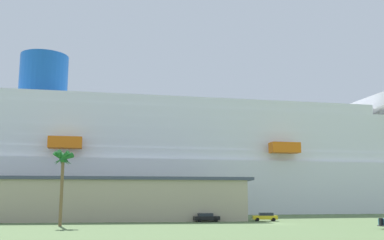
{
  "coord_description": "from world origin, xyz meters",
  "views": [
    {
      "loc": [
        -29.16,
        -75.29,
        4.37
      ],
      "look_at": [
        -8.76,
        32.03,
        23.08
      ],
      "focal_mm": 42.57,
      "sensor_mm": 36.0,
      "label": 1
    }
  ],
  "objects": [
    {
      "name": "cruise_ship",
      "position": [
        -5.3,
        58.48,
        13.17
      ],
      "size": [
        290.35,
        44.85,
        54.07
      ],
      "color": "white",
      "rests_on": "ground_plane"
    },
    {
      "name": "parked_car_black_coupe",
      "position": [
        -10.7,
        8.0,
        0.83
      ],
      "size": [
        4.83,
        2.28,
        1.58
      ],
      "color": "black",
      "rests_on": "ground_plane"
    },
    {
      "name": "parked_car_yellow_taxi",
      "position": [
        0.99,
        8.8,
        0.83
      ],
      "size": [
        4.91,
        2.77,
        1.58
      ],
      "color": "yellow",
      "rests_on": "ground_plane"
    },
    {
      "name": "ground_plane",
      "position": [
        0.0,
        30.0,
        0.0
      ],
      "size": [
        600.0,
        600.0,
        0.0
      ],
      "primitive_type": "plane",
      "color": "#567042"
    },
    {
      "name": "terminal_building",
      "position": [
        -32.84,
        20.75,
        4.14
      ],
      "size": [
        65.83,
        27.01,
        8.24
      ],
      "color": "#B7A88C",
      "rests_on": "ground_plane"
    },
    {
      "name": "palm_tree",
      "position": [
        -35.78,
        -0.68,
        9.63
      ],
      "size": [
        3.42,
        3.31,
        11.81
      ],
      "color": "brown",
      "rests_on": "ground_plane"
    },
    {
      "name": "parked_car_blue_suv",
      "position": [
        -31.16,
        15.22,
        0.83
      ],
      "size": [
        4.62,
        2.11,
        1.58
      ],
      "color": "#264C99",
      "rests_on": "ground_plane"
    }
  ]
}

